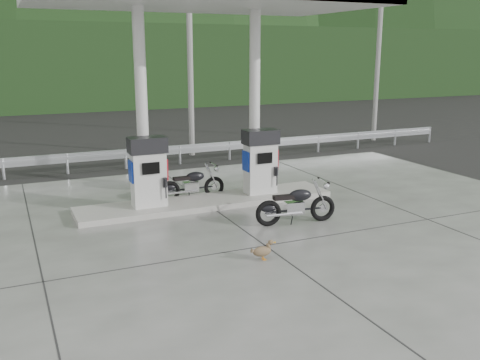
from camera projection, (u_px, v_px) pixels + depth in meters
name	position (u px, v px, depth m)	size (l,w,h in m)	color
ground	(246.00, 233.00, 12.33)	(160.00, 160.00, 0.00)	black
forecourt_apron	(246.00, 232.00, 12.33)	(18.00, 14.00, 0.02)	#62625D
pump_island	(207.00, 202.00, 14.52)	(7.00, 1.40, 0.15)	#9A988F
gas_pump_left	(148.00, 172.00, 13.66)	(0.95, 0.55, 1.80)	silver
gas_pump_right	(260.00, 162.00, 14.93)	(0.95, 0.55, 1.80)	silver
canopy_column_left	(142.00, 108.00, 13.64)	(0.30, 0.30, 5.00)	silver
canopy_column_right	(255.00, 103.00, 14.91)	(0.30, 0.30, 5.00)	silver
guardrail	(153.00, 147.00, 19.26)	(26.00, 0.16, 1.42)	#B0B4B8
road	(132.00, 150.00, 22.53)	(60.00, 7.00, 0.01)	black
utility_pole_b	(190.00, 53.00, 20.61)	(0.22, 0.22, 8.00)	gray
utility_pole_c	(378.00, 53.00, 24.20)	(0.22, 0.22, 8.00)	gray
tree_band	(70.00, 67.00, 38.23)	(80.00, 6.00, 6.00)	black
forested_hills	(41.00, 85.00, 65.53)	(100.00, 40.00, 140.00)	black
motorcycle_left	(296.00, 205.00, 12.84)	(1.91, 0.60, 0.91)	black
motorcycle_right	(192.00, 185.00, 14.95)	(1.78, 0.56, 0.84)	black
duck	(262.00, 252.00, 10.64)	(0.47, 0.13, 0.34)	brown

